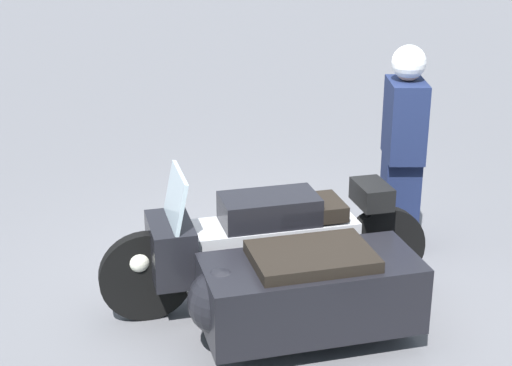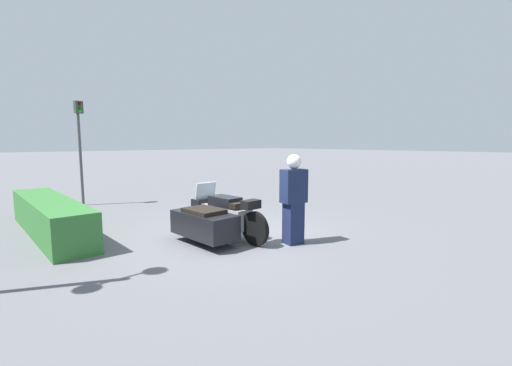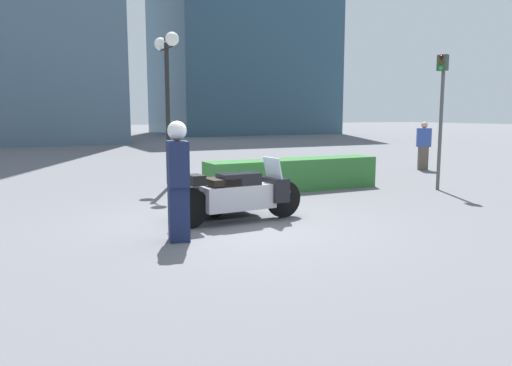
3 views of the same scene
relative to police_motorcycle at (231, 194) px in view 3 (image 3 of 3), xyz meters
name	(u,v)px [view 3 (image 3 of 3)]	position (x,y,z in m)	size (l,w,h in m)	color
ground_plane	(232,225)	(-0.20, -0.48, -0.48)	(160.00, 160.00, 0.00)	slate
police_motorcycle	(231,194)	(0.00, 0.00, 0.00)	(2.66, 1.31, 1.18)	black
officer_rider	(178,178)	(-1.39, -1.13, 0.52)	(0.41, 0.57, 1.89)	#192347
hedge_bush_curbside	(293,175)	(2.89, 2.55, -0.07)	(4.74, 0.86, 0.82)	#337033
twin_lamp_post	(167,70)	(0.17, 4.60, 2.66)	(0.35, 1.41, 4.05)	black
traffic_light_near	(441,102)	(6.32, 0.92, 1.80)	(0.22, 0.29, 3.47)	#4C4C4C
pedestrian_bystander	(424,146)	(9.45, 4.58, 0.37)	(0.56, 0.53, 1.70)	brown
office_building_side	(241,7)	(17.67, 37.67, 11.86)	(15.91, 12.48, 24.69)	#2D4C60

